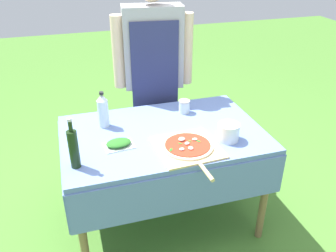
{
  "coord_description": "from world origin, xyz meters",
  "views": [
    {
      "loc": [
        -0.56,
        -1.99,
        1.94
      ],
      "look_at": [
        0.04,
        0.0,
        0.8
      ],
      "focal_mm": 38.0,
      "sensor_mm": 36.0,
      "label": 1
    }
  ],
  "objects_px": {
    "person_cook": "(153,67)",
    "water_bottle": "(103,110)",
    "mixing_tub": "(228,132)",
    "prep_table": "(163,144)",
    "oil_bottle": "(74,148)",
    "sauce_jar": "(184,107)",
    "herb_container": "(119,143)",
    "pizza_on_peel": "(188,147)"
  },
  "relations": [
    {
      "from": "pizza_on_peel",
      "to": "water_bottle",
      "type": "xyz_separation_m",
      "value": [
        -0.45,
        0.44,
        0.11
      ]
    },
    {
      "from": "water_bottle",
      "to": "mixing_tub",
      "type": "xyz_separation_m",
      "value": [
        0.74,
        -0.41,
        -0.06
      ]
    },
    {
      "from": "person_cook",
      "to": "sauce_jar",
      "type": "bearing_deg",
      "value": 115.68
    },
    {
      "from": "oil_bottle",
      "to": "mixing_tub",
      "type": "bearing_deg",
      "value": 1.37
    },
    {
      "from": "person_cook",
      "to": "pizza_on_peel",
      "type": "height_order",
      "value": "person_cook"
    },
    {
      "from": "herb_container",
      "to": "mixing_tub",
      "type": "bearing_deg",
      "value": -10.33
    },
    {
      "from": "prep_table",
      "to": "sauce_jar",
      "type": "xyz_separation_m",
      "value": [
        0.23,
        0.24,
        0.13
      ]
    },
    {
      "from": "prep_table",
      "to": "oil_bottle",
      "type": "height_order",
      "value": "oil_bottle"
    },
    {
      "from": "oil_bottle",
      "to": "mixing_tub",
      "type": "distance_m",
      "value": 0.96
    },
    {
      "from": "prep_table",
      "to": "pizza_on_peel",
      "type": "height_order",
      "value": "pizza_on_peel"
    },
    {
      "from": "water_bottle",
      "to": "mixing_tub",
      "type": "height_order",
      "value": "water_bottle"
    },
    {
      "from": "person_cook",
      "to": "herb_container",
      "type": "bearing_deg",
      "value": 67.4
    },
    {
      "from": "mixing_tub",
      "to": "pizza_on_peel",
      "type": "bearing_deg",
      "value": -173.72
    },
    {
      "from": "pizza_on_peel",
      "to": "prep_table",
      "type": "bearing_deg",
      "value": 106.99
    },
    {
      "from": "pizza_on_peel",
      "to": "person_cook",
      "type": "bearing_deg",
      "value": 86.05
    },
    {
      "from": "oil_bottle",
      "to": "mixing_tub",
      "type": "relative_size",
      "value": 2.23
    },
    {
      "from": "prep_table",
      "to": "pizza_on_peel",
      "type": "distance_m",
      "value": 0.28
    },
    {
      "from": "pizza_on_peel",
      "to": "herb_container",
      "type": "relative_size",
      "value": 2.82
    },
    {
      "from": "oil_bottle",
      "to": "herb_container",
      "type": "height_order",
      "value": "oil_bottle"
    },
    {
      "from": "mixing_tub",
      "to": "person_cook",
      "type": "bearing_deg",
      "value": 107.61
    },
    {
      "from": "person_cook",
      "to": "sauce_jar",
      "type": "xyz_separation_m",
      "value": [
        0.13,
        -0.39,
        -0.19
      ]
    },
    {
      "from": "prep_table",
      "to": "sauce_jar",
      "type": "relative_size",
      "value": 14.21
    },
    {
      "from": "water_bottle",
      "to": "sauce_jar",
      "type": "distance_m",
      "value": 0.6
    },
    {
      "from": "sauce_jar",
      "to": "person_cook",
      "type": "bearing_deg",
      "value": 108.2
    },
    {
      "from": "water_bottle",
      "to": "herb_container",
      "type": "distance_m",
      "value": 0.31
    },
    {
      "from": "prep_table",
      "to": "oil_bottle",
      "type": "bearing_deg",
      "value": -157.77
    },
    {
      "from": "oil_bottle",
      "to": "person_cook",
      "type": "bearing_deg",
      "value": 51.63
    },
    {
      "from": "prep_table",
      "to": "oil_bottle",
      "type": "distance_m",
      "value": 0.67
    },
    {
      "from": "person_cook",
      "to": "water_bottle",
      "type": "height_order",
      "value": "person_cook"
    },
    {
      "from": "prep_table",
      "to": "water_bottle",
      "type": "bearing_deg",
      "value": 151.4
    },
    {
      "from": "oil_bottle",
      "to": "water_bottle",
      "type": "height_order",
      "value": "oil_bottle"
    },
    {
      "from": "person_cook",
      "to": "sauce_jar",
      "type": "distance_m",
      "value": 0.45
    },
    {
      "from": "pizza_on_peel",
      "to": "sauce_jar",
      "type": "xyz_separation_m",
      "value": [
        0.14,
        0.49,
        0.03
      ]
    },
    {
      "from": "herb_container",
      "to": "mixing_tub",
      "type": "relative_size",
      "value": 1.41
    },
    {
      "from": "herb_container",
      "to": "mixing_tub",
      "type": "height_order",
      "value": "mixing_tub"
    },
    {
      "from": "oil_bottle",
      "to": "mixing_tub",
      "type": "xyz_separation_m",
      "value": [
        0.96,
        0.02,
        -0.07
      ]
    },
    {
      "from": "person_cook",
      "to": "pizza_on_peel",
      "type": "xyz_separation_m",
      "value": [
        -0.01,
        -0.88,
        -0.22
      ]
    },
    {
      "from": "water_bottle",
      "to": "pizza_on_peel",
      "type": "bearing_deg",
      "value": -44.49
    },
    {
      "from": "prep_table",
      "to": "person_cook",
      "type": "height_order",
      "value": "person_cook"
    },
    {
      "from": "mixing_tub",
      "to": "sauce_jar",
      "type": "relative_size",
      "value": 1.47
    },
    {
      "from": "prep_table",
      "to": "water_bottle",
      "type": "xyz_separation_m",
      "value": [
        -0.36,
        0.2,
        0.21
      ]
    },
    {
      "from": "herb_container",
      "to": "mixing_tub",
      "type": "distance_m",
      "value": 0.7
    }
  ]
}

